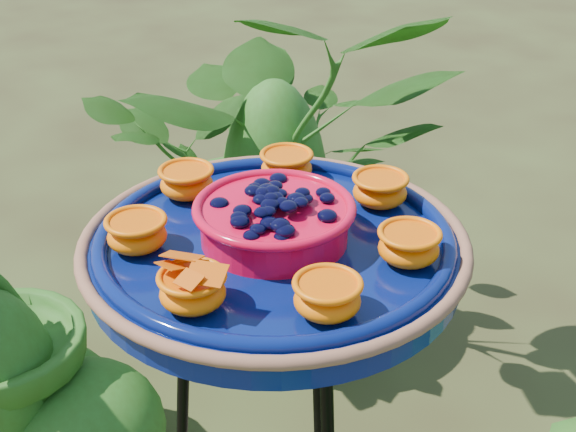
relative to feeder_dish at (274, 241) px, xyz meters
The scene contains 2 objects.
feeder_dish is the anchor object (origin of this frame).
shrub_back_left 1.13m from the feeder_dish, 140.97° to the left, with size 0.86×0.75×0.96m, color #2A5316.
Camera 1 is at (0.73, -0.59, 1.36)m, focal length 50.00 mm.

